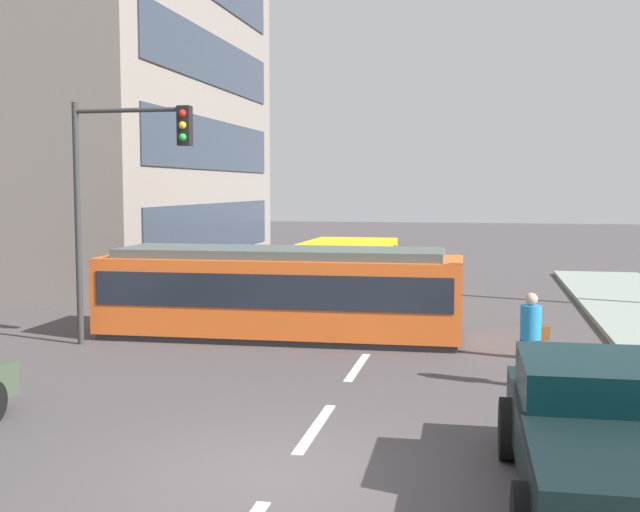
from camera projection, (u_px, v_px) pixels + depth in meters
name	position (u px, v px, depth m)	size (l,w,h in m)	color
ground_plane	(383.00, 331.00, 19.38)	(120.00, 120.00, 0.00)	#464142
lane_stripe_1	(315.00, 428.00, 11.57)	(0.16, 2.40, 0.01)	silver
lane_stripe_2	(357.00, 367.00, 15.48)	(0.16, 2.40, 0.01)	silver
lane_stripe_3	(402.00, 303.00, 24.06)	(0.16, 2.40, 0.01)	silver
lane_stripe_4	(418.00, 280.00, 29.91)	(0.16, 2.40, 0.01)	silver
corner_building	(45.00, 115.00, 31.97)	(14.41, 16.24, 12.80)	gray
streetcar_tram	(281.00, 291.00, 18.55)	(8.40, 2.72, 2.08)	#E25C20
city_bus	(343.00, 270.00, 23.32)	(2.65, 5.57, 1.87)	yellow
pedestrian_crossing	(531.00, 334.00, 13.87)	(0.51, 0.36, 1.67)	navy
pickup_truck_parked	(613.00, 438.00, 8.58)	(2.35, 5.04, 1.55)	black
traffic_light_mast	(120.00, 177.00, 17.24)	(2.74, 0.33, 5.35)	#333333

